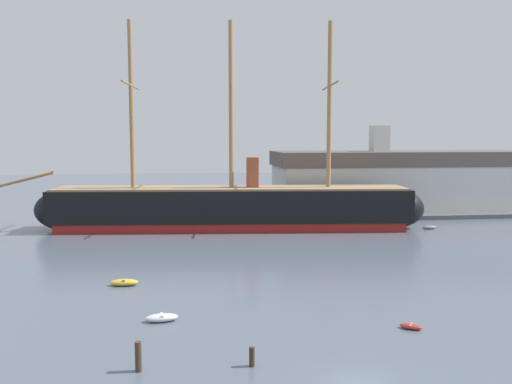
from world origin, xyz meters
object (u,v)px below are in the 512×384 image
mooring_piling_nearest (138,357)px  tall_ship (231,207)px  dinghy_foreground_right (411,326)px  dinghy_distant_centre (254,220)px  mooring_piling_left_pair (252,357)px  dinghy_mid_left (124,282)px  dockside_warehouse_right (404,182)px  dinghy_foreground_left (162,318)px  dinghy_far_right (430,227)px

mooring_piling_nearest → tall_ship: bearing=78.8°
dinghy_foreground_right → dinghy_distant_centre: bearing=95.5°
dinghy_foreground_right → mooring_piling_left_pair: bearing=-158.4°
dinghy_mid_left → dockside_warehouse_right: bearing=43.3°
tall_ship → dinghy_foreground_right: tall_ship is taller
mooring_piling_nearest → mooring_piling_left_pair: mooring_piling_nearest is taller
dinghy_foreground_left → dockside_warehouse_right: (45.42, 58.34, 5.85)m
dinghy_foreground_left → dinghy_mid_left: size_ratio=0.96×
dinghy_distant_centre → mooring_piling_left_pair: (-8.00, -60.90, 0.39)m
dinghy_foreground_right → dockside_warehouse_right: 68.05m
dinghy_foreground_right → mooring_piling_nearest: 21.39m
dinghy_far_right → dockside_warehouse_right: 19.63m
tall_ship → dinghy_foreground_right: 49.63m
dinghy_foreground_right → mooring_piling_nearest: bearing=-166.3°
tall_ship → mooring_piling_left_pair: tall_ship is taller
tall_ship → dinghy_distant_centre: 9.25m
dinghy_far_right → mooring_piling_left_pair: size_ratio=1.91×
dinghy_foreground_right → mooring_piling_nearest: size_ratio=0.97×
dinghy_foreground_right → dinghy_mid_left: size_ratio=0.65×
tall_ship → dinghy_foreground_right: (10.11, -48.46, -3.46)m
tall_ship → dockside_warehouse_right: size_ratio=1.25×
dinghy_far_right → dinghy_distant_centre: dinghy_far_right is taller
dinghy_distant_centre → mooring_piling_nearest: (-15.40, -60.70, 0.73)m
dinghy_foreground_right → dinghy_mid_left: dinghy_mid_left is taller
mooring_piling_left_pair → dockside_warehouse_right: (39.12, 67.99, 5.52)m
dinghy_foreground_right → mooring_piling_left_pair: (-13.37, -5.28, 0.44)m
dinghy_foreground_left → dockside_warehouse_right: bearing=52.1°
dinghy_foreground_right → dinghy_far_right: (22.50, 44.27, 0.08)m
dinghy_foreground_right → mooring_piling_left_pair: size_ratio=1.47×
mooring_piling_nearest → mooring_piling_left_pair: 7.40m
dinghy_foreground_right → mooring_piling_left_pair: 14.38m
dinghy_far_right → dinghy_distant_centre: bearing=157.8°
dinghy_distant_centre → dockside_warehouse_right: size_ratio=0.04×
dinghy_distant_centre → mooring_piling_nearest: 62.63m
dinghy_mid_left → mooring_piling_nearest: 21.14m
dinghy_foreground_right → dinghy_foreground_left: bearing=167.5°
dinghy_foreground_left → mooring_piling_left_pair: bearing=-56.9°
dinghy_foreground_right → dinghy_far_right: 49.66m
dinghy_foreground_right → dinghy_mid_left: (-23.95, 15.81, 0.13)m
dinghy_distant_centre → mooring_piling_nearest: size_ratio=1.14×
dockside_warehouse_right → dinghy_foreground_right: bearing=-112.3°
tall_ship → mooring_piling_nearest: 54.65m
mooring_piling_nearest → dockside_warehouse_right: dockside_warehouse_right is taller
tall_ship → dinghy_mid_left: tall_ship is taller
mooring_piling_left_pair → dinghy_far_right: bearing=54.1°
dinghy_foreground_left → mooring_piling_left_pair: (6.30, -9.66, 0.33)m
dinghy_foreground_right → dinghy_distant_centre: (-5.36, 55.62, 0.05)m
tall_ship → mooring_piling_left_pair: (-3.25, -53.74, -3.02)m
tall_ship → dinghy_distant_centre: (4.75, 7.16, -3.42)m
tall_ship → dinghy_foreground_left: 45.23m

